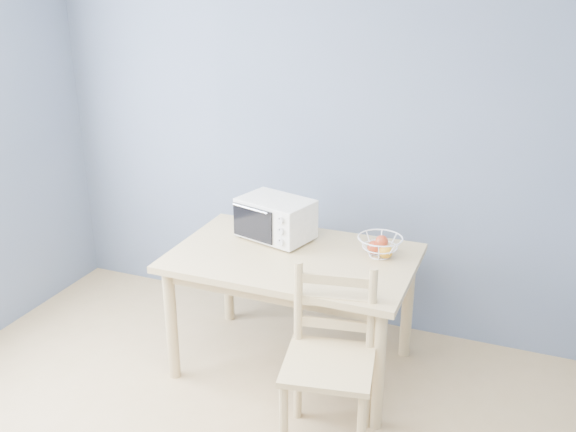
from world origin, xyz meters
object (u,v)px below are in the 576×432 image
at_px(toaster_oven, 273,218).
at_px(fruit_basket, 381,246).
at_px(dining_chair, 330,363).
at_px(dining_table, 293,271).

bearing_deg(toaster_oven, fruit_basket, 13.84).
distance_m(toaster_oven, fruit_basket, 0.68).
distance_m(fruit_basket, dining_chair, 0.81).
relative_size(toaster_oven, dining_chair, 0.53).
bearing_deg(dining_table, dining_chair, -53.44).
bearing_deg(dining_chair, fruit_basket, 74.95).
relative_size(dining_table, toaster_oven, 2.81).
xyz_separation_m(toaster_oven, fruit_basket, (0.68, -0.02, -0.07)).
bearing_deg(dining_chair, toaster_oven, 119.22).
bearing_deg(dining_table, toaster_oven, 136.76).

